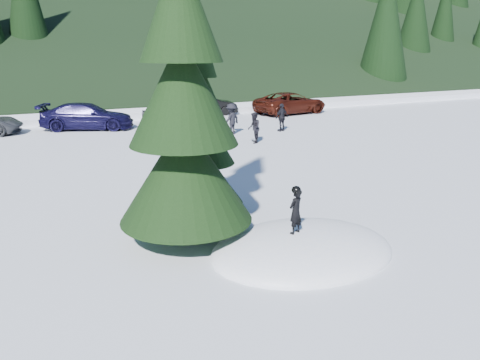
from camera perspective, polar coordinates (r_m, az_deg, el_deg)
name	(u,v)px	position (r m, az deg, el deg)	size (l,w,h in m)	color
ground	(302,251)	(11.17, 7.61, -8.59)	(200.00, 200.00, 0.00)	white
snow_mound	(302,251)	(11.17, 7.61, -8.59)	(4.48, 3.52, 0.96)	white
spruce_tall	(183,105)	(10.88, -6.97, 9.01)	(3.20, 3.20, 8.60)	#301F10
spruce_short	(202,143)	(12.72, -4.61, 4.49)	(2.20, 2.20, 5.37)	#301F10
child_skier	(296,211)	(10.72, 6.79, -3.82)	(0.39, 0.25, 1.06)	black
adult_0	(254,128)	(23.31, 1.71, 6.38)	(0.75, 0.58, 1.53)	black
adult_1	(282,117)	(26.80, 5.12, 7.61)	(0.92, 0.38, 1.58)	black
adult_2	(231,119)	(25.66, -1.05, 7.43)	(1.09, 0.63, 1.69)	black
car_3	(87,116)	(28.73, -18.15, 7.39)	(2.13, 5.23, 1.52)	black
car_4	(176,113)	(29.33, -7.76, 8.12)	(1.72, 4.26, 1.45)	gray
car_5	(207,105)	(33.52, -4.08, 9.13)	(1.48, 4.25, 1.40)	black
car_6	(291,103)	(34.20, 6.18, 9.32)	(2.54, 5.50, 1.53)	#3B120A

